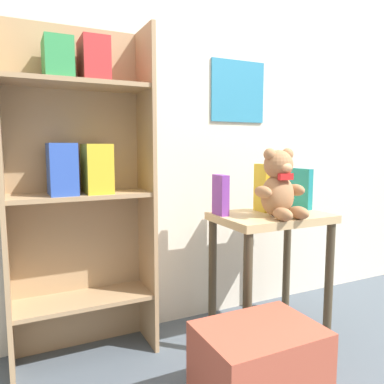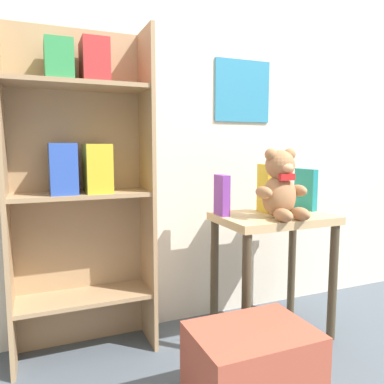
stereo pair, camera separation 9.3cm
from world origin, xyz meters
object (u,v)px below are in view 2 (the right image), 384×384
object	(u,v)px
book_standing_teal	(306,189)
display_table	(273,239)
book_standing_yellow	(265,188)
book_standing_purple	(222,195)
bookshelf_side	(80,175)
teddy_bear	(281,187)
storage_bin	(252,372)

from	to	relation	value
book_standing_teal	display_table	bearing A→B (deg)	-166.13
book_standing_yellow	book_standing_purple	bearing A→B (deg)	-178.63
bookshelf_side	book_standing_teal	bearing A→B (deg)	-7.33
display_table	book_standing_purple	bearing A→B (deg)	160.93
teddy_bear	book_standing_purple	xyz separation A→B (m)	(-0.21, 0.16, -0.05)
teddy_bear	book_standing_yellow	bearing A→B (deg)	82.24
book_standing_teal	storage_bin	xyz separation A→B (m)	(-0.61, -0.50, -0.54)
display_table	book_standing_purple	xyz separation A→B (m)	(-0.23, 0.08, 0.21)
bookshelf_side	teddy_bear	size ratio (longest dim) A/B	4.53
teddy_bear	book_standing_yellow	world-z (taller)	teddy_bear
bookshelf_side	display_table	bearing A→B (deg)	-13.32
book_standing_yellow	storage_bin	size ratio (longest dim) A/B	0.58
bookshelf_side	book_standing_yellow	world-z (taller)	bookshelf_side
teddy_bear	book_standing_purple	distance (m)	0.27
book_standing_teal	storage_bin	distance (m)	0.96
display_table	storage_bin	distance (m)	0.66
bookshelf_side	book_standing_purple	xyz separation A→B (m)	(0.62, -0.12, -0.10)
teddy_bear	display_table	bearing A→B (deg)	75.17
book_standing_purple	book_standing_yellow	distance (m)	0.23
display_table	storage_bin	size ratio (longest dim) A/B	1.45
book_standing_teal	storage_bin	size ratio (longest dim) A/B	0.51
bookshelf_side	book_standing_yellow	size ratio (longest dim) A/B	6.02
book_standing_purple	book_standing_teal	distance (m)	0.46
book_standing_purple	storage_bin	world-z (taller)	book_standing_purple
storage_bin	bookshelf_side	bearing A→B (deg)	126.11
display_table	book_standing_yellow	size ratio (longest dim) A/B	2.52
bookshelf_side	storage_bin	distance (m)	1.01
teddy_bear	storage_bin	bearing A→B (deg)	-134.77
book_standing_purple	storage_bin	bearing A→B (deg)	-103.03
display_table	book_standing_teal	size ratio (longest dim) A/B	2.85
bookshelf_side	teddy_bear	xyz separation A→B (m)	(0.83, -0.28, -0.06)
book_standing_yellow	book_standing_teal	xyz separation A→B (m)	(0.23, -0.01, -0.01)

